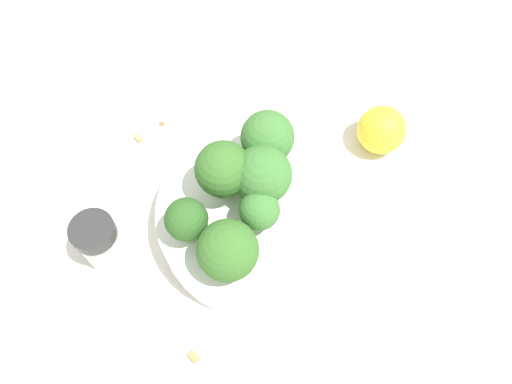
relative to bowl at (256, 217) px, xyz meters
name	(u,v)px	position (x,y,z in m)	size (l,w,h in m)	color
ground_plane	(256,226)	(0.00, 0.00, -0.02)	(3.00, 3.00, 0.00)	silver
bowl	(256,217)	(0.00, 0.00, 0.00)	(0.19, 0.19, 0.04)	white
broccoli_floret_0	(262,175)	(-0.01, -0.01, 0.06)	(0.05, 0.05, 0.06)	#7A9E5B
broccoli_floret_1	(259,211)	(0.01, 0.01, 0.05)	(0.04, 0.04, 0.05)	#84AD66
broccoli_floret_2	(267,138)	(-0.04, -0.04, 0.06)	(0.05, 0.05, 0.07)	#84AD66
broccoli_floret_3	(223,170)	(0.01, -0.03, 0.06)	(0.05, 0.05, 0.07)	#84AD66
broccoli_floret_4	(228,251)	(0.05, 0.03, 0.05)	(0.05, 0.05, 0.06)	#84AD66
broccoli_floret_5	(187,221)	(0.06, -0.01, 0.05)	(0.04, 0.04, 0.05)	#84AD66
pepper_shaker	(100,241)	(0.14, -0.06, 0.01)	(0.04, 0.04, 0.06)	#B2B7BC
lemon_wedge	(381,130)	(-0.17, -0.01, 0.01)	(0.05, 0.05, 0.05)	yellow
almond_crumb_0	(274,121)	(-0.09, -0.09, -0.02)	(0.01, 0.01, 0.01)	tan
almond_crumb_1	(193,356)	(0.12, 0.08, -0.02)	(0.01, 0.01, 0.01)	#AD7F4C
almond_crumb_2	(161,123)	(0.02, -0.16, -0.02)	(0.01, 0.00, 0.01)	olive
almond_crumb_3	(138,137)	(0.05, -0.16, -0.02)	(0.01, 0.01, 0.01)	tan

